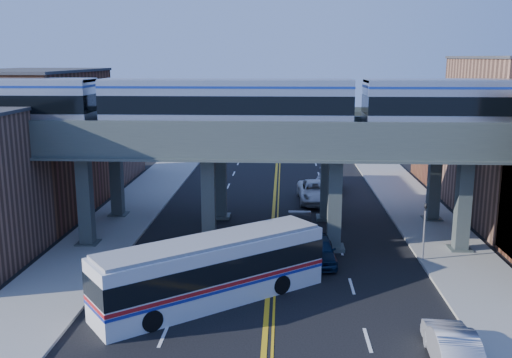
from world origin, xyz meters
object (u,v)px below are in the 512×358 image
car_lane_a (319,250)px  transit_train (227,104)px  stop_sign (275,248)px  car_lane_c (316,192)px  car_lane_d (329,181)px  car_parked_curb (452,346)px  transit_bus (212,271)px  car_lane_b (300,224)px  traffic_signal (425,225)px

car_lane_a → transit_train: bearing=155.7°
stop_sign → car_lane_a: 3.87m
car_lane_c → car_lane_d: (1.45, 4.26, -0.01)m
car_lane_c → car_lane_d: bearing=68.6°
stop_sign → car_lane_d: bearing=77.8°
transit_train → car_parked_curb: (10.35, -13.84, -8.49)m
car_lane_a → car_parked_curb: (4.63, -11.49, -0.01)m
car_lane_d → transit_train: bearing=-109.1°
car_lane_a → car_lane_c: size_ratio=0.74×
transit_bus → car_lane_b: 12.22m
transit_train → transit_bus: bearing=-90.0°
stop_sign → car_lane_c: 17.75m
transit_train → car_lane_a: bearing=-22.4°
transit_train → car_lane_b: transit_train is taller
car_lane_a → stop_sign: bearing=-136.9°
traffic_signal → transit_bus: 13.52m
transit_train → transit_bus: transit_train is taller
stop_sign → car_lane_a: bearing=45.1°
traffic_signal → stop_sign: bearing=-161.4°
transit_bus → car_lane_c: (6.32, 20.67, -0.74)m
car_lane_c → traffic_signal: bearing=-71.2°
stop_sign → car_parked_curb: (7.28, -8.84, -0.98)m
transit_bus → car_parked_curb: 11.79m
traffic_signal → car_lane_b: size_ratio=0.90×
transit_train → car_lane_a: size_ratio=10.23×
traffic_signal → car_lane_b: bearing=145.5°
car_lane_a → car_lane_d: size_ratio=0.78×
stop_sign → car_lane_a: size_ratio=0.57×
transit_bus → car_lane_d: bearing=35.3°
car_lane_b → car_lane_c: car_lane_c is taller
traffic_signal → car_lane_c: traffic_signal is taller
traffic_signal → car_lane_c: 15.56m
stop_sign → transit_train: bearing=121.6°
car_lane_b → car_lane_c: bearing=80.6°
car_lane_a → car_parked_curb: bearing=-70.0°
traffic_signal → transit_bus: (-11.97, -6.25, -0.68)m
traffic_signal → car_lane_d: size_ratio=0.69×
car_lane_a → car_lane_c: car_lane_c is taller
car_lane_a → car_lane_d: (2.06, 19.03, 0.07)m
car_parked_curb → car_lane_b: bearing=-68.7°
car_lane_a → car_lane_d: 19.14m
car_lane_d → car_parked_curb: size_ratio=1.25×
traffic_signal → car_lane_d: traffic_signal is taller
stop_sign → car_lane_d: (4.70, 21.68, -0.90)m
transit_train → traffic_signal: size_ratio=11.57×
stop_sign → transit_bus: bearing=-133.4°
traffic_signal → car_parked_curb: bearing=-97.8°
transit_bus → transit_train: bearing=52.6°
transit_bus → car_lane_d: size_ratio=1.91×
stop_sign → car_lane_c: stop_sign is taller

